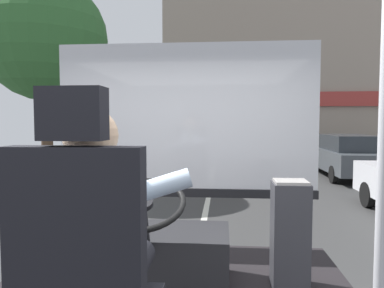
{
  "coord_description": "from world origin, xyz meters",
  "views": [
    {
      "loc": [
        0.36,
        -1.85,
        1.87
      ],
      "look_at": [
        0.12,
        0.85,
        1.7
      ],
      "focal_mm": 33.84,
      "sensor_mm": 36.0,
      "label": 1
    }
  ],
  "objects_px": {
    "fare_box": "(290,234)",
    "steering_console": "(154,254)",
    "handrail_pole": "(383,155)",
    "bus_driver": "(98,232)",
    "parked_car_charcoal": "(347,155)"
  },
  "relations": [
    {
      "from": "fare_box",
      "to": "steering_console",
      "type": "bearing_deg",
      "value": -177.91
    },
    {
      "from": "handrail_pole",
      "to": "fare_box",
      "type": "xyz_separation_m",
      "value": [
        -0.17,
        1.06,
        -0.67
      ]
    },
    {
      "from": "steering_console",
      "to": "handrail_pole",
      "type": "height_order",
      "value": "handrail_pole"
    },
    {
      "from": "steering_console",
      "to": "handrail_pole",
      "type": "distance_m",
      "value": 1.76
    },
    {
      "from": "steering_console",
      "to": "fare_box",
      "type": "distance_m",
      "value": 1.0
    },
    {
      "from": "bus_driver",
      "to": "fare_box",
      "type": "bearing_deg",
      "value": 50.59
    },
    {
      "from": "steering_console",
      "to": "fare_box",
      "type": "bearing_deg",
      "value": 2.09
    },
    {
      "from": "bus_driver",
      "to": "handrail_pole",
      "type": "relative_size",
      "value": 0.38
    },
    {
      "from": "fare_box",
      "to": "handrail_pole",
      "type": "bearing_deg",
      "value": -80.76
    },
    {
      "from": "handrail_pole",
      "to": "bus_driver",
      "type": "bearing_deg",
      "value": -173.29
    },
    {
      "from": "bus_driver",
      "to": "steering_console",
      "type": "bearing_deg",
      "value": 90.0
    },
    {
      "from": "bus_driver",
      "to": "steering_console",
      "type": "relative_size",
      "value": 0.72
    },
    {
      "from": "handrail_pole",
      "to": "fare_box",
      "type": "height_order",
      "value": "handrail_pole"
    },
    {
      "from": "handrail_pole",
      "to": "steering_console",
      "type": "bearing_deg",
      "value": 138.44
    },
    {
      "from": "fare_box",
      "to": "parked_car_charcoal",
      "type": "xyz_separation_m",
      "value": [
        3.66,
        9.89,
        -0.32
      ]
    }
  ]
}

